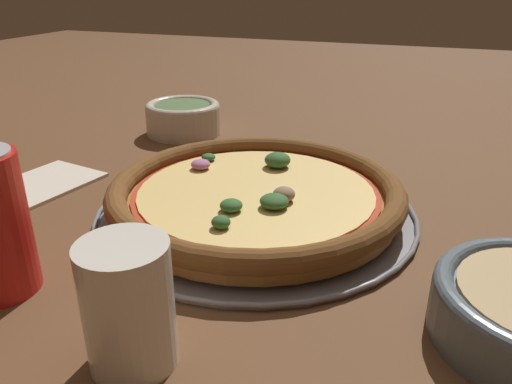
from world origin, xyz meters
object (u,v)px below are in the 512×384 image
(pizza_tray, at_px, (256,211))
(drinking_cup, at_px, (126,305))
(pizza, at_px, (256,194))
(fork, at_px, (18,195))
(napkin, at_px, (35,185))
(bowl_far, at_px, (183,116))

(pizza_tray, distance_m, drinking_cup, 0.25)
(pizza, height_order, fork, pizza)
(drinking_cup, relative_size, napkin, 0.55)
(pizza, bearing_deg, napkin, 95.47)
(pizza_tray, distance_m, bowl_far, 0.33)
(pizza_tray, relative_size, fork, 2.14)
(pizza, distance_m, bowl_far, 0.33)
(napkin, distance_m, fork, 0.03)
(napkin, bearing_deg, pizza, -84.53)
(bowl_far, distance_m, drinking_cup, 0.54)
(drinking_cup, distance_m, napkin, 0.36)
(pizza_tray, xyz_separation_m, napkin, (-0.03, 0.29, -0.00))
(bowl_far, xyz_separation_m, drinking_cup, (-0.49, -0.22, 0.02))
(drinking_cup, height_order, fork, drinking_cup)
(pizza, xyz_separation_m, fork, (-0.06, 0.29, -0.02))
(pizza, bearing_deg, fork, 100.81)
(pizza, bearing_deg, bowl_far, 41.92)
(pizza_tray, xyz_separation_m, pizza, (0.00, 0.00, 0.02))
(pizza, height_order, bowl_far, bowl_far)
(bowl_far, relative_size, drinking_cup, 1.33)
(pizza_tray, distance_m, napkin, 0.29)
(napkin, bearing_deg, drinking_cup, -127.33)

